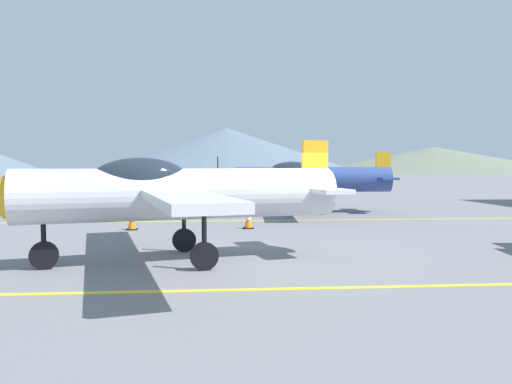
% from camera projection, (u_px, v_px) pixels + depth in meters
% --- Properties ---
extents(ground_plane, '(400.00, 400.00, 0.00)m').
position_uv_depth(ground_plane, '(292.00, 253.00, 12.35)').
color(ground_plane, slate).
extents(apron_line_near, '(80.00, 0.16, 0.01)m').
position_uv_depth(apron_line_near, '(323.00, 288.00, 8.76)').
color(apron_line_near, yellow).
rests_on(apron_line_near, ground_plane).
extents(apron_line_far, '(80.00, 0.16, 0.01)m').
position_uv_depth(apron_line_far, '(264.00, 221.00, 19.45)').
color(apron_line_far, yellow).
rests_on(apron_line_far, ground_plane).
extents(airplane_near, '(8.21, 9.32, 2.81)m').
position_uv_depth(airplane_near, '(170.00, 192.00, 11.13)').
color(airplane_near, silver).
rests_on(airplane_near, ground_plane).
extents(airplane_mid, '(8.14, 9.37, 2.81)m').
position_uv_depth(airplane_mid, '(306.00, 178.00, 22.86)').
color(airplane_mid, '#33478C').
rests_on(airplane_mid, ground_plane).
extents(traffic_cone_front, '(0.36, 0.36, 0.59)m').
position_uv_depth(traffic_cone_front, '(248.00, 220.00, 17.02)').
color(traffic_cone_front, black).
rests_on(traffic_cone_front, ground_plane).
extents(traffic_cone_side, '(0.36, 0.36, 0.59)m').
position_uv_depth(traffic_cone_side, '(132.00, 221.00, 16.70)').
color(traffic_cone_side, black).
rests_on(traffic_cone_side, ground_plane).
extents(hill_centerleft, '(82.76, 82.76, 13.78)m').
position_uv_depth(hill_centerleft, '(226.00, 150.00, 153.79)').
color(hill_centerleft, slate).
rests_on(hill_centerleft, ground_plane).
extents(hill_centerright, '(77.09, 77.09, 7.57)m').
position_uv_depth(hill_centerright, '(434.00, 160.00, 146.25)').
color(hill_centerright, slate).
rests_on(hill_centerright, ground_plane).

